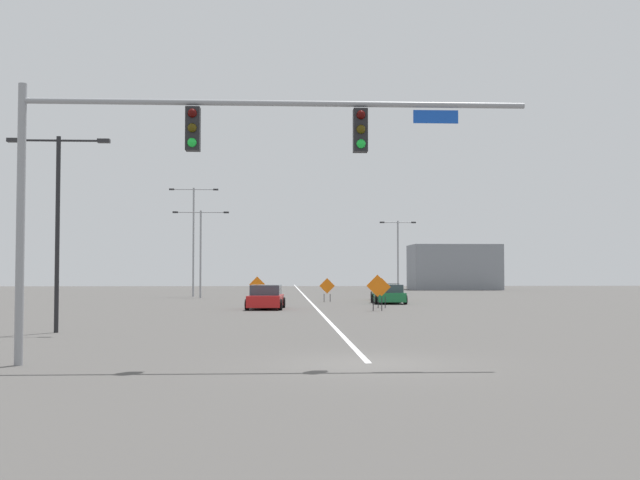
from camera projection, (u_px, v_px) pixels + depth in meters
ground at (369, 363)px, 18.60m from camera, size 203.70×203.70×0.00m
road_centre_stripe at (303, 295)px, 75.07m from camera, size 0.16×113.17×0.01m
traffic_signal_assembly at (196, 152)px, 18.59m from camera, size 12.17×0.44×6.66m
street_lamp_far_left at (193, 233)px, 69.24m from camera, size 4.35×0.24×9.69m
street_lamp_mid_left at (201, 244)px, 65.69m from camera, size 4.73×0.24×7.37m
street_lamp_far_right at (398, 250)px, 75.06m from camera, size 3.50×0.24×7.12m
street_lamp_near_right at (58, 214)px, 28.19m from camera, size 3.68×0.24×7.11m
construction_sign_right_shoulder at (382, 289)px, 47.43m from camera, size 1.09×0.29×1.83m
construction_sign_left_shoulder at (377, 288)px, 43.87m from camera, size 1.25×0.05×2.03m
construction_sign_median_far at (257, 286)px, 58.42m from camera, size 1.20×0.17×1.85m
construction_sign_median_near at (327, 287)px, 56.96m from camera, size 1.14×0.12×1.74m
car_yellow_passing at (386, 292)px, 60.08m from camera, size 2.23×4.09×1.31m
car_red_near at (266, 297)px, 45.95m from camera, size 2.33×4.42×1.42m
car_green_approaching at (389, 295)px, 53.81m from camera, size 2.22×4.23×1.32m
roadside_building_east at (454, 267)px, 96.32m from camera, size 10.67×6.89×5.53m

